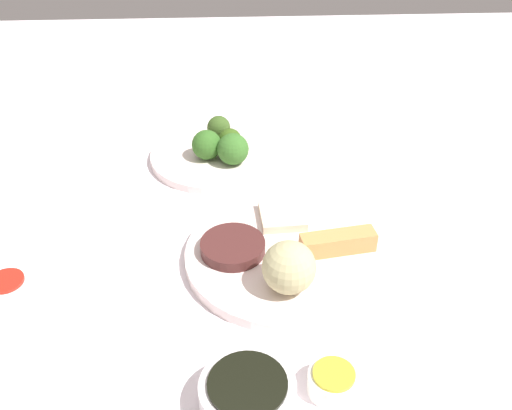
{
  "coord_description": "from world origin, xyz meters",
  "views": [
    {
      "loc": [
        -0.58,
        0.04,
        0.55
      ],
      "look_at": [
        0.11,
        0.0,
        0.06
      ],
      "focal_mm": 40.37,
      "sensor_mm": 36.0,
      "label": 1
    }
  ],
  "objects_px": {
    "sauce_ramekin_hot_mustard": "(333,382)",
    "main_plate": "(285,255)",
    "sauce_ramekin_sweet_and_sour": "(8,289)",
    "broccoli_plate": "(216,155)",
    "soy_sauce_bowl": "(248,396)"
  },
  "relations": [
    {
      "from": "main_plate",
      "to": "broccoli_plate",
      "type": "bearing_deg",
      "value": 19.35
    },
    {
      "from": "sauce_ramekin_sweet_and_sour",
      "to": "sauce_ramekin_hot_mustard",
      "type": "distance_m",
      "value": 0.43
    },
    {
      "from": "broccoli_plate",
      "to": "sauce_ramekin_hot_mustard",
      "type": "relative_size",
      "value": 4.13
    },
    {
      "from": "soy_sauce_bowl",
      "to": "sauce_ramekin_sweet_and_sour",
      "type": "bearing_deg",
      "value": 58.95
    },
    {
      "from": "main_plate",
      "to": "sauce_ramekin_hot_mustard",
      "type": "relative_size",
      "value": 4.96
    },
    {
      "from": "main_plate",
      "to": "soy_sauce_bowl",
      "type": "relative_size",
      "value": 2.72
    },
    {
      "from": "sauce_ramekin_sweet_and_sour",
      "to": "sauce_ramekin_hot_mustard",
      "type": "xyz_separation_m",
      "value": [
        -0.16,
        -0.39,
        0.0
      ]
    },
    {
      "from": "broccoli_plate",
      "to": "sauce_ramekin_hot_mustard",
      "type": "distance_m",
      "value": 0.51
    },
    {
      "from": "sauce_ramekin_hot_mustard",
      "to": "main_plate",
      "type": "bearing_deg",
      "value": 8.47
    },
    {
      "from": "main_plate",
      "to": "sauce_ramekin_sweet_and_sour",
      "type": "relative_size",
      "value": 4.96
    },
    {
      "from": "broccoli_plate",
      "to": "soy_sauce_bowl",
      "type": "bearing_deg",
      "value": -175.93
    },
    {
      "from": "broccoli_plate",
      "to": "sauce_ramekin_hot_mustard",
      "type": "xyz_separation_m",
      "value": [
        -0.5,
        -0.13,
        0.01
      ]
    },
    {
      "from": "broccoli_plate",
      "to": "soy_sauce_bowl",
      "type": "height_order",
      "value": "soy_sauce_bowl"
    },
    {
      "from": "broccoli_plate",
      "to": "sauce_ramekin_sweet_and_sour",
      "type": "xyz_separation_m",
      "value": [
        -0.33,
        0.27,
        0.01
      ]
    },
    {
      "from": "main_plate",
      "to": "broccoli_plate",
      "type": "relative_size",
      "value": 1.2
    }
  ]
}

